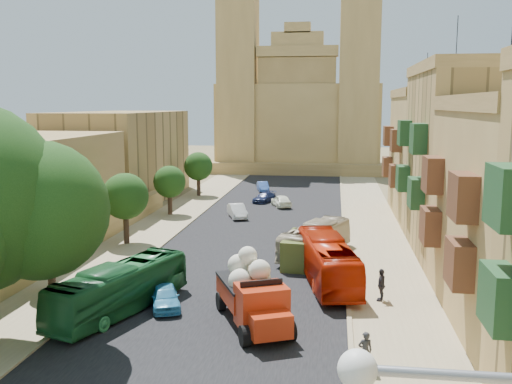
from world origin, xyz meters
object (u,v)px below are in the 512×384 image
(street_tree_b, at_px, (125,197))
(pedestrian_a, at_px, (365,351))
(red_truck, at_px, (253,293))
(car_cream, at_px, (312,245))
(olive_pickup, at_px, (302,250))
(car_dkblue, at_px, (264,197))
(church, at_px, (299,112))
(car_white_a, at_px, (237,211))
(street_tree_d, at_px, (198,167))
(bus_red_east, at_px, (327,261))
(car_blue_b, at_px, (263,186))
(bus_cream_east, at_px, (315,240))
(street_tree_a, at_px, (50,246))
(bus_green_north, at_px, (120,288))
(car_white_b, at_px, (281,201))
(pedestrian_c, at_px, (381,285))
(street_tree_c, at_px, (170,182))
(car_blue_a, at_px, (165,297))

(street_tree_b, height_order, pedestrian_a, street_tree_b)
(red_truck, bearing_deg, car_cream, 80.34)
(olive_pickup, distance_m, car_dkblue, 25.07)
(church, bearing_deg, car_white_a, -94.13)
(red_truck, bearing_deg, car_white_a, 101.46)
(street_tree_d, bearing_deg, bus_red_east, -63.71)
(car_white_a, height_order, car_blue_b, car_white_a)
(car_white_a, distance_m, car_blue_b, 17.32)
(street_tree_b, xyz_separation_m, car_dkblue, (8.37, 20.43, -3.20))
(bus_cream_east, bearing_deg, car_cream, -18.21)
(street_tree_d, height_order, red_truck, street_tree_d)
(street_tree_a, xyz_separation_m, street_tree_d, (0.00, 36.00, 0.71))
(street_tree_b, bearing_deg, car_white_a, 58.76)
(street_tree_d, height_order, bus_green_north, street_tree_d)
(car_white_b, bearing_deg, car_white_a, 39.79)
(bus_green_north, xyz_separation_m, bus_red_east, (10.66, 6.55, 0.09))
(car_white_b, bearing_deg, car_cream, 80.92)
(olive_pickup, height_order, car_cream, olive_pickup)
(bus_green_north, height_order, car_blue_b, bus_green_north)
(church, relative_size, olive_pickup, 7.22)
(olive_pickup, bearing_deg, street_tree_d, 116.57)
(car_blue_b, bearing_deg, pedestrian_a, -91.89)
(pedestrian_c, bearing_deg, car_dkblue, -146.87)
(street_tree_a, bearing_deg, car_white_a, 73.59)
(street_tree_a, distance_m, bus_green_north, 5.86)
(street_tree_c, relative_size, red_truck, 0.72)
(street_tree_b, bearing_deg, red_truck, -51.08)
(car_white_b, bearing_deg, bus_green_north, 59.53)
(church, xyz_separation_m, pedestrian_a, (7.50, -74.02, -8.69))
(street_tree_b, xyz_separation_m, car_cream, (14.57, -1.50, -3.03))
(street_tree_a, distance_m, car_white_a, 24.42)
(red_truck, bearing_deg, olive_pickup, 81.06)
(red_truck, xyz_separation_m, car_blue_b, (-5.08, 43.81, -1.06))
(car_blue_a, height_order, car_white_b, car_white_b)
(bus_cream_east, relative_size, car_dkblue, 2.32)
(street_tree_c, bearing_deg, bus_red_east, -51.63)
(pedestrian_a, height_order, pedestrian_c, pedestrian_c)
(red_truck, bearing_deg, street_tree_c, 114.26)
(street_tree_a, xyz_separation_m, car_cream, (14.57, 10.50, -2.09))
(street_tree_b, height_order, bus_green_north, street_tree_b)
(car_blue_a, height_order, car_cream, car_cream)
(bus_red_east, xyz_separation_m, car_blue_b, (-8.60, 36.55, -0.81))
(street_tree_b, bearing_deg, bus_green_north, -70.55)
(car_cream, relative_size, car_blue_b, 1.44)
(street_tree_b, relative_size, bus_red_east, 0.56)
(olive_pickup, bearing_deg, street_tree_b, 164.05)
(street_tree_b, bearing_deg, street_tree_d, 90.00)
(car_blue_a, xyz_separation_m, car_white_a, (-0.35, 24.80, 0.04))
(red_truck, height_order, car_cream, red_truck)
(church, relative_size, pedestrian_c, 19.74)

